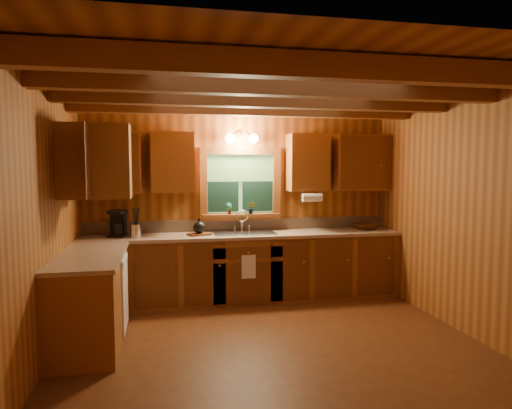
{
  "coord_description": "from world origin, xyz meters",
  "views": [
    {
      "loc": [
        -1.05,
        -4.34,
        1.78
      ],
      "look_at": [
        0.0,
        0.8,
        1.35
      ],
      "focal_mm": 32.11,
      "sensor_mm": 36.0,
      "label": 1
    }
  ],
  "objects_px": {
    "wicker_basket": "(366,226)",
    "sink": "(244,237)",
    "cutting_board": "(199,234)",
    "coffee_maker": "(118,223)"
  },
  "relations": [
    {
      "from": "sink",
      "to": "cutting_board",
      "type": "height_order",
      "value": "sink"
    },
    {
      "from": "coffee_maker",
      "to": "cutting_board",
      "type": "xyz_separation_m",
      "value": [
        1.02,
        -0.1,
        -0.16
      ]
    },
    {
      "from": "cutting_board",
      "to": "wicker_basket",
      "type": "distance_m",
      "value": 2.37
    },
    {
      "from": "coffee_maker",
      "to": "wicker_basket",
      "type": "bearing_deg",
      "value": 19.89
    },
    {
      "from": "wicker_basket",
      "to": "sink",
      "type": "bearing_deg",
      "value": -178.61
    },
    {
      "from": "sink",
      "to": "wicker_basket",
      "type": "bearing_deg",
      "value": 1.39
    },
    {
      "from": "sink",
      "to": "coffee_maker",
      "type": "height_order",
      "value": "coffee_maker"
    },
    {
      "from": "sink",
      "to": "cutting_board",
      "type": "distance_m",
      "value": 0.6
    },
    {
      "from": "sink",
      "to": "coffee_maker",
      "type": "relative_size",
      "value": 2.41
    },
    {
      "from": "coffee_maker",
      "to": "sink",
      "type": "bearing_deg",
      "value": 18.29
    }
  ]
}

